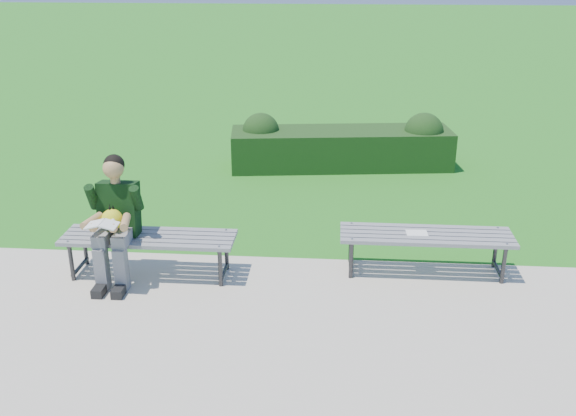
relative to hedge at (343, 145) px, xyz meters
name	(u,v)px	position (x,y,z in m)	size (l,w,h in m)	color
ground	(279,259)	(-0.70, -3.47, -0.35)	(80.00, 80.00, 0.00)	#3D7522
walkway	(261,346)	(-0.70, -5.22, -0.34)	(30.00, 3.50, 0.02)	#B2AB93
hedge	(343,145)	(0.00, 0.00, 0.00)	(3.56, 1.29, 0.88)	#183B12
bench_left	(149,241)	(-2.02, -3.98, 0.06)	(1.80, 0.50, 0.46)	gray
bench_right	(426,238)	(0.87, -3.70, 0.06)	(1.80, 0.50, 0.46)	gray
seated_boy	(115,217)	(-2.32, -4.07, 0.36)	(0.56, 0.76, 1.31)	slate
paper_sheet	(417,233)	(0.77, -3.70, 0.12)	(0.23, 0.17, 0.01)	white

